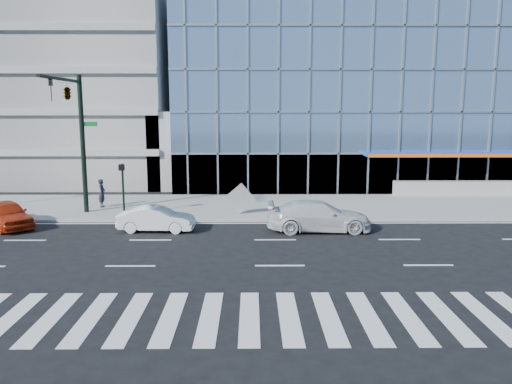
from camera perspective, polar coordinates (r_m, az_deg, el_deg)
ground at (r=24.11m, az=2.21°, el=-5.49°), size 160.00×160.00×0.00m
sidewalk at (r=31.88m, az=1.54°, el=-1.63°), size 120.00×8.00×0.15m
theatre_building at (r=51.54m, az=16.86°, el=10.52°), size 42.00×26.00×15.00m
parking_garage at (r=52.88m, az=-21.99°, el=12.92°), size 24.00×24.00×20.00m
ramp_block at (r=41.67m, az=-7.24°, el=4.98°), size 6.00×8.00×6.00m
tower_backdrop at (r=99.23m, az=-18.49°, el=19.36°), size 14.00×14.00×48.00m
traffic_signal at (r=29.53m, az=-20.28°, el=8.80°), size 1.14×5.74×8.00m
ped_signal_post at (r=29.44m, az=-15.01°, el=1.19°), size 0.30×0.33×3.00m
white_suv at (r=25.88m, az=7.17°, el=-2.74°), size 5.38×2.24×1.55m
white_sedan at (r=26.14m, az=-11.31°, el=-3.03°), size 3.95×1.55×1.28m
red_sedan at (r=29.48m, az=-26.57°, el=-2.29°), size 4.11×4.25×1.44m
pedestrian at (r=32.52m, az=-17.19°, el=-0.12°), size 0.44×0.65×1.76m
tilted_panel at (r=29.06m, az=-1.80°, el=-0.74°), size 1.83×0.06×1.83m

